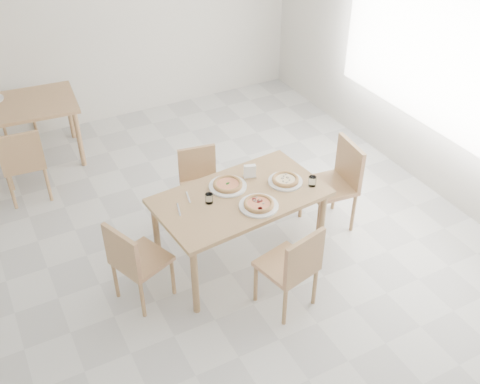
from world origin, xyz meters
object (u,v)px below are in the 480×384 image
plate_margherita (228,186)px  pizza_margherita (228,184)px  chair_north (200,180)px  pizza_mushroom (285,179)px  napkin_holder (250,172)px  chair_back_n (8,96)px  pizza_pepperoni (259,204)px  chair_east (337,179)px  second_table (9,112)px  tumbler_a (312,181)px  chair_west (134,259)px  chair_south (294,265)px  tumbler_b (209,198)px  plate_pepperoni (259,206)px  plate_mushroom (285,181)px  main_table (240,203)px  chair_back_s (23,160)px

plate_margherita → pizza_margherita: 0.02m
chair_north → pizza_mushroom: pizza_mushroom is taller
napkin_holder → chair_back_n: 3.76m
plate_margherita → pizza_pepperoni: (0.10, -0.39, 0.02)m
chair_east → second_table: chair_east is taller
tumbler_a → chair_west: bearing=176.2°
chair_west → napkin_holder: bearing=-99.4°
chair_south → chair_east: (1.02, 0.81, 0.04)m
chair_west → chair_south: bearing=-142.8°
tumbler_b → second_table: tumbler_b is taller
plate_pepperoni → napkin_holder: 0.45m
plate_mushroom → pizza_margherita: bearing=160.4°
tumbler_a → napkin_holder: napkin_holder is taller
tumbler_a → chair_back_n: bearing=119.3°
tumbler_a → second_table: bearing=126.8°
main_table → pizza_margherita: bearing=97.9°
chair_south → chair_west: (-1.14, 0.69, -0.01)m
main_table → chair_back_s: 2.48m
chair_east → chair_back_s: bearing=-118.0°
chair_north → plate_margherita: bearing=-80.1°
plate_pepperoni → chair_back_s: chair_back_s is taller
main_table → pizza_mushroom: pizza_mushroom is taller
chair_north → chair_back_s: 1.90m
chair_north → pizza_mushroom: (0.51, -0.79, 0.33)m
chair_west → plate_mushroom: 1.53m
pizza_mushroom → second_table: (-2.00, 2.77, -0.11)m
plate_mushroom → second_table: plate_mushroom is taller
chair_east → pizza_margherita: (-1.16, 0.11, 0.25)m
chair_north → plate_pepperoni: (0.11, -1.00, 0.31)m
tumbler_a → chair_back_n: size_ratio=0.11×
pizza_mushroom → chair_back_n: (-1.91, 3.58, -0.27)m
napkin_holder → pizza_pepperoni: bearing=-91.9°
chair_west → napkin_holder: napkin_holder is taller
tumbler_b → chair_back_n: (-1.16, 3.53, -0.28)m
pizza_mushroom → napkin_holder: napkin_holder is taller
pizza_mushroom → tumbler_b: tumbler_b is taller
pizza_mushroom → tumbler_a: (0.19, -0.16, 0.02)m
chair_back_n → chair_south: bearing=-75.0°
chair_east → pizza_pepperoni: size_ratio=3.04×
chair_east → chair_west: bearing=-80.3°
pizza_pepperoni → tumbler_b: 0.43m
main_table → second_table: bearing=113.7°
tumbler_a → main_table: bearing=165.1°
plate_pepperoni → pizza_pepperoni: bearing=0.0°
tumbler_b → plate_margherita: bearing=28.4°
plate_pepperoni → napkin_holder: (0.14, 0.43, 0.05)m
pizza_margherita → chair_back_s: chair_back_s is taller
chair_north → tumbler_a: bearing=-44.7°
chair_north → chair_west: chair_west is taller
chair_north → pizza_pepperoni: bearing=-74.4°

